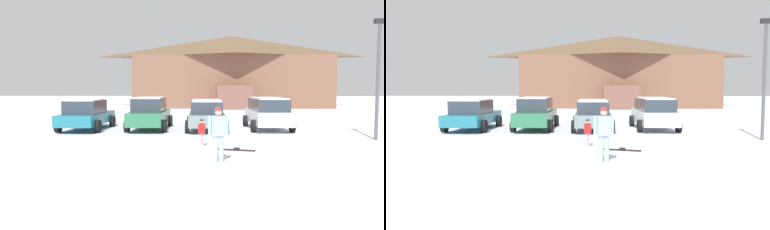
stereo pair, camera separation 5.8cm
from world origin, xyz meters
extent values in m
plane|color=white|center=(0.00, 0.00, 0.00)|extent=(160.00, 160.00, 0.00)
cube|color=brown|center=(3.25, 33.62, 2.77)|extent=(20.93, 8.17, 5.53)
pyramid|color=brown|center=(3.25, 33.62, 6.69)|extent=(21.53, 8.77, 2.32)
cube|color=brown|center=(3.31, 28.76, 1.20)|extent=(3.62, 1.84, 2.40)
cube|color=#207385|center=(-5.87, 10.95, 0.60)|extent=(1.91, 4.54, 0.56)
cube|color=#2D3842|center=(-5.88, 10.72, 1.21)|extent=(1.66, 2.37, 0.66)
cube|color=white|center=(-5.88, 10.72, 1.57)|extent=(1.55, 2.25, 0.06)
cylinder|color=black|center=(-6.85, 12.36, 0.32)|extent=(0.23, 0.64, 0.64)
cylinder|color=black|center=(-4.86, 12.34, 0.32)|extent=(0.23, 0.64, 0.64)
cylinder|color=black|center=(-6.89, 9.56, 0.32)|extent=(0.23, 0.64, 0.64)
cylinder|color=black|center=(-4.89, 9.54, 0.32)|extent=(0.23, 0.64, 0.64)
cube|color=#2D744B|center=(-2.56, 11.25, 0.65)|extent=(1.77, 4.72, 0.66)
cube|color=#2D3842|center=(-2.56, 11.01, 1.32)|extent=(1.55, 2.46, 0.67)
cube|color=white|center=(-2.56, 11.01, 1.69)|extent=(1.44, 2.33, 0.06)
cylinder|color=black|center=(-3.49, 12.71, 0.32)|extent=(0.22, 0.64, 0.64)
cylinder|color=black|center=(-1.61, 12.70, 0.32)|extent=(0.22, 0.64, 0.64)
cylinder|color=black|center=(-3.50, 9.80, 0.32)|extent=(0.22, 0.64, 0.64)
cylinder|color=black|center=(-1.63, 9.79, 0.32)|extent=(0.22, 0.64, 0.64)
cube|color=gray|center=(0.46, 10.85, 0.62)|extent=(1.81, 4.24, 0.60)
cube|color=#2D3842|center=(0.46, 10.77, 1.22)|extent=(1.58, 3.23, 0.60)
cube|color=white|center=(0.46, 10.77, 1.55)|extent=(1.48, 3.06, 0.06)
cylinder|color=black|center=(-0.50, 12.15, 0.32)|extent=(0.23, 0.64, 0.64)
cylinder|color=black|center=(1.40, 12.17, 0.32)|extent=(0.23, 0.64, 0.64)
cylinder|color=black|center=(-0.47, 9.53, 0.32)|extent=(0.23, 0.64, 0.64)
cylinder|color=black|center=(1.43, 9.55, 0.32)|extent=(0.23, 0.64, 0.64)
cube|color=white|center=(3.71, 11.39, 0.67)|extent=(1.97, 4.52, 0.70)
cube|color=#2D3842|center=(3.72, 11.30, 1.32)|extent=(1.71, 3.45, 0.61)
cube|color=white|center=(3.72, 11.30, 1.66)|extent=(1.60, 3.27, 0.06)
cylinder|color=black|center=(2.69, 12.73, 0.32)|extent=(0.25, 0.65, 0.64)
cylinder|color=black|center=(4.62, 12.81, 0.32)|extent=(0.25, 0.65, 0.64)
cylinder|color=black|center=(2.80, 9.97, 0.32)|extent=(0.25, 0.65, 0.64)
cylinder|color=black|center=(4.73, 10.05, 0.32)|extent=(0.25, 0.65, 0.64)
cylinder|color=#EBABBD|center=(0.31, 5.45, 0.26)|extent=(0.09, 0.09, 0.51)
cylinder|color=#EBABBD|center=(0.23, 5.36, 0.26)|extent=(0.09, 0.09, 0.51)
cube|color=red|center=(0.27, 5.41, 0.70)|extent=(0.28, 0.29, 0.36)
cylinder|color=red|center=(0.38, 5.53, 0.71)|extent=(0.07, 0.07, 0.35)
cylinder|color=red|center=(0.16, 5.29, 0.71)|extent=(0.07, 0.07, 0.35)
sphere|color=tan|center=(0.27, 5.41, 0.94)|extent=(0.13, 0.13, 0.13)
cylinder|color=#2C291E|center=(0.27, 5.41, 1.02)|extent=(0.13, 0.13, 0.06)
cylinder|color=#9EB8D3|center=(0.88, 2.54, 0.41)|extent=(0.15, 0.15, 0.82)
cylinder|color=#9EB8D3|center=(0.70, 2.51, 0.41)|extent=(0.15, 0.15, 0.82)
cube|color=#97BBE1|center=(0.79, 2.52, 1.11)|extent=(0.43, 0.30, 0.58)
cylinder|color=#97BBE1|center=(1.04, 2.56, 1.12)|extent=(0.11, 0.11, 0.55)
cylinder|color=#97BBE1|center=(0.54, 2.48, 1.12)|extent=(0.11, 0.11, 0.55)
sphere|color=tan|center=(0.79, 2.52, 1.50)|extent=(0.21, 0.21, 0.21)
cylinder|color=red|center=(0.79, 2.52, 1.62)|extent=(0.20, 0.20, 0.10)
cube|color=#2A1A25|center=(1.45, 4.61, 0.01)|extent=(1.43, 0.44, 0.02)
cube|color=black|center=(1.49, 4.60, 0.05)|extent=(0.21, 0.13, 0.06)
cube|color=#2A1A25|center=(1.49, 4.80, 0.01)|extent=(1.43, 0.44, 0.02)
cube|color=black|center=(1.54, 4.79, 0.05)|extent=(0.21, 0.13, 0.06)
cylinder|color=#515459|center=(7.70, 7.52, 2.42)|extent=(0.14, 0.14, 4.85)
cube|color=#232326|center=(7.70, 7.52, 5.00)|extent=(0.44, 0.24, 0.20)
camera|label=1|loc=(0.40, -8.60, 2.29)|focal=35.00mm
camera|label=2|loc=(0.45, -8.60, 2.29)|focal=35.00mm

